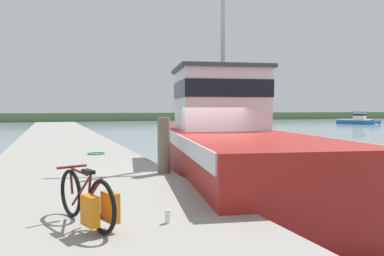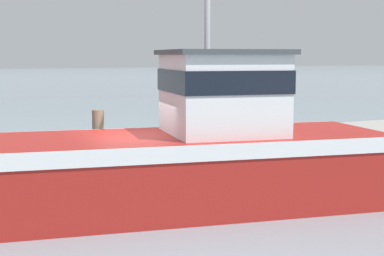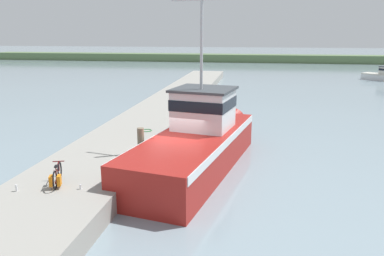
# 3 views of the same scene
# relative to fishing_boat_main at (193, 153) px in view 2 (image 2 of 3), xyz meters

# --- Properties ---
(ground_plane) EXTENTS (320.00, 320.00, 0.00)m
(ground_plane) POSITION_rel_fishing_boat_main_xyz_m (-0.89, -0.85, -1.34)
(ground_plane) COLOR gray
(dock_pier) EXTENTS (4.55, 80.00, 0.86)m
(dock_pier) POSITION_rel_fishing_boat_main_xyz_m (-4.45, -0.85, -0.91)
(dock_pier) COLOR gray
(dock_pier) RESTS_ON ground_plane
(fishing_boat_main) EXTENTS (5.32, 12.76, 9.32)m
(fishing_boat_main) POSITION_rel_fishing_boat_main_xyz_m (0.00, 0.00, 0.00)
(fishing_boat_main) COLOR maroon
(fishing_boat_main) RESTS_ON ground_plane
(mooring_post) EXTENTS (0.31, 0.31, 1.39)m
(mooring_post) POSITION_rel_fishing_boat_main_xyz_m (-2.45, -1.57, 0.21)
(mooring_post) COLOR #756651
(mooring_post) RESTS_ON dock_pier
(hose_coil) EXTENTS (0.61, 0.61, 0.04)m
(hose_coil) POSITION_rel_fishing_boat_main_xyz_m (-3.57, 3.09, -0.46)
(hose_coil) COLOR #197A2D
(hose_coil) RESTS_ON dock_pier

